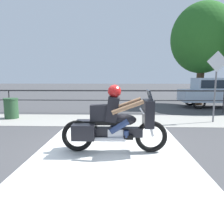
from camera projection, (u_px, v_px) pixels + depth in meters
name	position (u px, v px, depth m)	size (l,w,h in m)	color
ground_plane	(109.00, 147.00, 5.23)	(120.00, 120.00, 0.00)	#424244
sidewalk_band	(113.00, 120.00, 8.58)	(44.00, 2.40, 0.01)	#99968E
crosswalk_band	(112.00, 150.00, 5.02)	(3.39, 6.00, 0.01)	silver
fence_railing	(115.00, 95.00, 10.32)	(36.00, 0.05, 1.08)	#232326
motorcycle	(114.00, 123.00, 4.82)	(2.36, 0.76, 1.50)	black
parked_car	(216.00, 91.00, 12.20)	(4.10, 1.70, 1.65)	#9EB2C6
trash_bin	(11.00, 108.00, 8.90)	(0.57, 0.57, 0.83)	#284C2D
street_sign	(216.00, 78.00, 7.95)	(0.75, 0.06, 2.61)	slate
tree_behind_sign	(203.00, 39.00, 12.95)	(3.73, 3.73, 6.03)	brown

